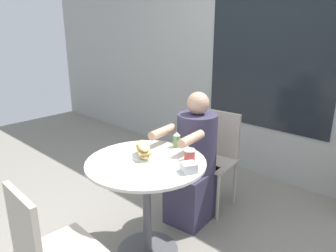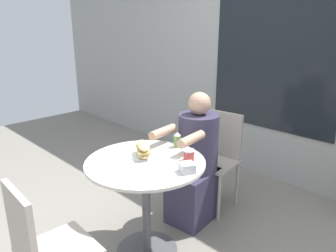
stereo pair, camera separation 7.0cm
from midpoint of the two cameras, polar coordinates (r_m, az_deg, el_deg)
ground_plane at (r=2.63m, az=-4.33°, el=-20.98°), size 8.00×8.00×0.00m
storefront_wall at (r=3.54m, az=17.87°, el=12.97°), size 8.00×0.09×2.80m
cafe_table at (r=2.33m, az=-4.64°, el=-10.40°), size 0.82×0.82×0.74m
diner_chair at (r=3.02m, az=7.84°, el=-4.23°), size 0.42×0.42×0.87m
seated_diner at (r=2.77m, az=3.83°, el=-7.06°), size 0.39×0.61×1.11m
empty_chair_across at (r=1.94m, az=-21.87°, el=-19.05°), size 0.40×0.40×0.87m
sandwich_on_plate at (r=2.30m, az=-5.15°, el=-4.25°), size 0.22×0.19×0.10m
drink_cup at (r=2.23m, az=2.87°, el=-5.06°), size 0.08×0.08×0.08m
napkin_box at (r=2.08m, az=2.65°, el=-7.22°), size 0.12×0.12×0.06m
condiment_bottle at (r=2.47m, az=0.72°, el=-2.40°), size 0.06×0.06×0.12m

